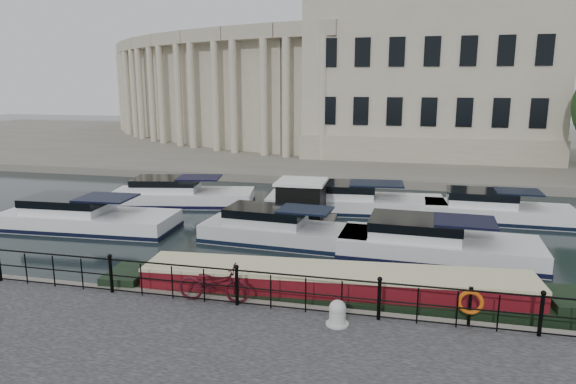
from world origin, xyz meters
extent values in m
plane|color=black|center=(0.00, 0.00, 0.00)|extent=(160.00, 160.00, 0.00)
cube|color=#6B665B|center=(0.00, 39.00, 0.28)|extent=(120.00, 42.00, 0.55)
cylinder|color=black|center=(-4.00, -2.25, 1.10)|extent=(0.10, 0.10, 1.10)
sphere|color=black|center=(-4.00, -2.25, 1.70)|extent=(0.14, 0.14, 0.14)
cylinder|color=black|center=(0.00, -2.25, 1.10)|extent=(0.10, 0.10, 1.10)
sphere|color=black|center=(0.00, -2.25, 1.70)|extent=(0.14, 0.14, 0.14)
cylinder|color=black|center=(4.00, -2.25, 1.10)|extent=(0.10, 0.10, 1.10)
sphere|color=black|center=(4.00, -2.25, 1.70)|extent=(0.14, 0.14, 0.14)
cylinder|color=black|center=(8.00, -2.25, 1.10)|extent=(0.10, 0.10, 1.10)
sphere|color=black|center=(8.00, -2.25, 1.70)|extent=(0.14, 0.14, 0.14)
cylinder|color=black|center=(0.00, -2.25, 1.60)|extent=(24.00, 0.05, 0.05)
cylinder|color=black|center=(0.00, -2.25, 1.10)|extent=(24.00, 0.04, 0.04)
cylinder|color=black|center=(0.00, -2.25, 0.63)|extent=(24.00, 0.04, 0.04)
cube|color=#ADA38C|center=(6.00, 33.00, 7.55)|extent=(20.00, 14.00, 14.00)
cube|color=#9E937F|center=(6.00, 33.00, 1.55)|extent=(20.30, 14.30, 2.00)
cube|color=#ADA38C|center=(-3.33, 29.02, 6.05)|extent=(5.73, 4.06, 11.00)
cube|color=#9E937F|center=(-3.76, 27.07, 10.95)|extent=(5.62, 2.73, 1.20)
cylinder|color=#ADA38C|center=(-2.28, 26.16, 5.45)|extent=(0.70, 0.70, 9.80)
cylinder|color=#ADA38C|center=(-5.49, 26.87, 5.45)|extent=(0.70, 0.70, 9.80)
cube|color=#ADA38C|center=(-8.29, 30.44, 6.05)|extent=(5.90, 4.56, 11.00)
cube|color=#9E937F|center=(-8.95, 28.56, 10.95)|extent=(5.62, 3.30, 1.20)
cylinder|color=#ADA38C|center=(-7.59, 27.47, 5.45)|extent=(0.70, 0.70, 9.80)
cylinder|color=#ADA38C|center=(-10.69, 28.56, 5.45)|extent=(0.70, 0.70, 9.80)
cube|color=#ADA38C|center=(-13.04, 32.44, 6.05)|extent=(5.99, 4.99, 11.00)
cube|color=#9E937F|center=(-13.92, 30.65, 10.95)|extent=(5.55, 3.83, 1.20)
cylinder|color=#ADA38C|center=(-12.70, 29.41, 5.45)|extent=(0.70, 0.70, 9.80)
cylinder|color=#ADA38C|center=(-15.65, 30.87, 5.45)|extent=(0.70, 0.70, 9.80)
cube|color=#ADA38C|center=(-17.52, 35.00, 6.05)|extent=(5.99, 5.36, 11.00)
cube|color=#9E937F|center=(-18.61, 33.33, 10.95)|extent=(5.40, 4.29, 1.20)
cylinder|color=#ADA38C|center=(-17.55, 31.95, 5.45)|extent=(0.70, 0.70, 9.80)
cylinder|color=#ADA38C|center=(-20.30, 33.75, 5.45)|extent=(0.70, 0.70, 9.80)
cube|color=#ADA38C|center=(-21.66, 38.07, 6.05)|extent=(5.91, 5.64, 11.00)
cube|color=#9E937F|center=(-22.94, 36.54, 10.95)|extent=(5.16, 4.70, 1.20)
cylinder|color=#ADA38C|center=(-22.05, 35.05, 5.45)|extent=(0.70, 0.70, 9.80)
cylinder|color=#ADA38C|center=(-24.57, 37.16, 5.45)|extent=(0.70, 0.70, 9.80)
cube|color=#ADA38C|center=(-25.40, 41.62, 6.05)|extent=(5.74, 5.85, 11.00)
cube|color=#9E937F|center=(-26.86, 40.25, 10.95)|extent=(4.86, 5.04, 1.20)
cylinder|color=#ADA38C|center=(-26.15, 38.67, 5.45)|extent=(0.70, 0.70, 9.80)
cylinder|color=#ADA38C|center=(-28.40, 41.06, 5.45)|extent=(0.70, 0.70, 9.80)
cube|color=#ADA38C|center=(-28.69, 45.59, 6.05)|extent=(5.49, 5.97, 11.00)
cube|color=#9E937F|center=(-30.30, 44.41, 10.95)|extent=(4.48, 5.30, 1.20)
cylinder|color=#ADA38C|center=(-29.79, 42.75, 5.45)|extent=(0.70, 0.70, 9.80)
cylinder|color=#ADA38C|center=(-31.73, 45.40, 5.45)|extent=(0.70, 0.70, 9.80)
cube|color=#ADA38C|center=(-31.48, 49.93, 6.05)|extent=(5.16, 6.00, 11.00)
cube|color=#9E937F|center=(-33.23, 48.95, 10.95)|extent=(4.04, 5.49, 1.20)
cylinder|color=#ADA38C|center=(-32.92, 47.24, 5.45)|extent=(0.70, 0.70, 9.80)
cylinder|color=#ADA38C|center=(-34.53, 50.10, 5.45)|extent=(0.70, 0.70, 9.80)
cube|color=#ADA38C|center=(-33.74, 54.56, 6.05)|extent=(4.76, 5.95, 11.00)
cube|color=#9E937F|center=(-35.58, 53.80, 10.95)|extent=(3.54, 5.60, 1.20)
cylinder|color=#ADA38C|center=(-35.48, 52.07, 5.45)|extent=(0.70, 0.70, 9.80)
cylinder|color=#ADA38C|center=(-36.74, 55.10, 5.45)|extent=(0.70, 0.70, 9.80)
imported|color=#410B16|center=(-0.73, -2.16, 1.11)|extent=(2.16, 0.85, 1.11)
cylinder|color=#B7B8B3|center=(2.96, -2.81, 0.78)|extent=(0.43, 0.43, 0.46)
sphere|color=#B7B8B3|center=(2.96, -2.81, 1.01)|extent=(0.46, 0.46, 0.46)
cylinder|color=#B7B8B3|center=(2.96, -2.81, 0.57)|extent=(0.61, 0.61, 0.04)
cylinder|color=black|center=(6.32, -2.10, 1.07)|extent=(0.09, 0.09, 1.05)
cube|color=black|center=(6.32, -2.10, 1.60)|extent=(0.10, 0.10, 0.07)
torus|color=#D7540B|center=(6.32, -2.18, 1.25)|extent=(0.66, 0.10, 0.66)
cube|color=black|center=(2.57, -0.49, 0.10)|extent=(15.01, 3.16, 0.89)
cube|color=maroon|center=(2.57, -0.49, 0.75)|extent=(12.02, 2.63, 0.70)
cube|color=beige|center=(2.57, -0.49, 1.15)|extent=(12.02, 2.69, 0.10)
cube|color=#6B665B|center=(-0.40, 8.75, 0.05)|extent=(3.28, 2.76, 0.27)
cube|color=black|center=(-0.40, 8.75, 1.10)|extent=(2.20, 2.20, 1.93)
cube|color=white|center=(-0.40, 8.75, 2.05)|extent=(2.42, 2.42, 0.13)
cube|color=white|center=(-9.96, 5.35, 0.20)|extent=(8.34, 3.25, 1.20)
cube|color=black|center=(-9.96, 5.35, 0.12)|extent=(8.43, 3.28, 0.18)
cube|color=white|center=(-10.94, 5.31, 1.05)|extent=(3.80, 2.53, 0.90)
cube|color=black|center=(-8.97, 5.40, 1.55)|extent=(2.56, 2.13, 0.08)
cube|color=silver|center=(-0.40, 5.34, 0.20)|extent=(7.43, 2.86, 1.20)
cube|color=black|center=(-0.40, 5.34, 0.12)|extent=(7.50, 2.88, 0.18)
cube|color=silver|center=(-1.27, 5.40, 1.05)|extent=(3.40, 2.15, 0.90)
cube|color=black|center=(0.47, 5.28, 1.55)|extent=(2.30, 1.79, 0.08)
cube|color=white|center=(5.92, 4.96, 0.20)|extent=(7.82, 3.26, 1.20)
cube|color=black|center=(5.92, 4.96, 0.12)|extent=(7.90, 3.29, 0.18)
cube|color=white|center=(4.99, 5.00, 1.05)|extent=(3.57, 2.55, 0.90)
cube|color=black|center=(6.84, 4.92, 1.55)|extent=(2.40, 2.15, 0.08)
cube|color=white|center=(-7.71, 10.98, 0.20)|extent=(8.19, 4.10, 1.20)
cube|color=black|center=(-7.71, 10.98, 0.12)|extent=(8.27, 4.14, 0.18)
cube|color=white|center=(-8.63, 10.80, 1.05)|extent=(3.88, 2.80, 0.90)
cube|color=black|center=(-6.78, 11.16, 1.55)|extent=(2.66, 2.26, 0.08)
cube|color=white|center=(1.92, 11.62, 0.20)|extent=(9.51, 3.56, 1.20)
cube|color=black|center=(1.92, 11.62, 0.12)|extent=(9.61, 3.60, 0.18)
cube|color=white|center=(0.80, 11.53, 1.05)|extent=(4.37, 2.64, 0.90)
cube|color=black|center=(3.03, 11.71, 1.55)|extent=(2.95, 2.19, 0.08)
cube|color=white|center=(9.08, 11.24, 0.20)|extent=(7.08, 2.53, 1.20)
cube|color=black|center=(9.08, 11.24, 0.12)|extent=(7.15, 2.56, 0.18)
cube|color=white|center=(8.24, 11.24, 1.05)|extent=(3.19, 2.05, 0.90)
cube|color=black|center=(9.93, 11.23, 1.55)|extent=(2.13, 1.75, 0.08)
camera|label=1|loc=(4.55, -15.25, 6.82)|focal=32.00mm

